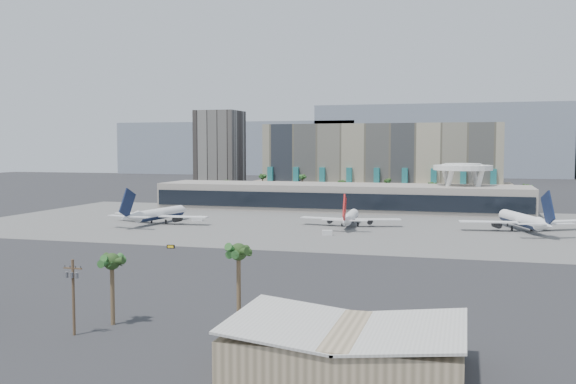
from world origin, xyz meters
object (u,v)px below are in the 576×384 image
(service_vehicle_a, at_px, (197,219))
(taxiway_sign, at_px, (171,247))
(airliner_centre, at_px, (350,217))
(service_vehicle_b, at_px, (327,233))
(utility_pole, at_px, (73,290))
(airliner_right, at_px, (523,220))
(airliner_left, at_px, (157,214))

(service_vehicle_a, xyz_separation_m, taxiway_sign, (20.31, -64.86, -0.47))
(airliner_centre, xyz_separation_m, service_vehicle_b, (-2.99, -25.50, -2.51))
(service_vehicle_a, bearing_deg, utility_pole, -98.01)
(service_vehicle_a, height_order, service_vehicle_b, service_vehicle_a)
(airliner_right, xyz_separation_m, taxiway_sign, (-101.44, -67.46, -3.42))
(service_vehicle_a, relative_size, service_vehicle_b, 1.23)
(airliner_right, bearing_deg, utility_pole, -135.85)
(utility_pole, bearing_deg, airliner_right, 62.51)
(utility_pole, height_order, airliner_centre, airliner_centre)
(taxiway_sign, bearing_deg, service_vehicle_b, 36.94)
(utility_pole, relative_size, airliner_left, 0.28)
(airliner_left, distance_m, airliner_right, 133.71)
(airliner_left, height_order, airliner_centre, airliner_left)
(airliner_right, distance_m, service_vehicle_a, 121.82)
(airliner_centre, bearing_deg, airliner_right, -0.71)
(utility_pole, height_order, airliner_right, airliner_right)
(airliner_centre, height_order, service_vehicle_a, airliner_centre)
(airliner_centre, height_order, taxiway_sign, airliner_centre)
(airliner_right, relative_size, service_vehicle_a, 10.71)
(airliner_left, relative_size, airliner_right, 0.98)
(airliner_right, xyz_separation_m, service_vehicle_a, (-121.75, -2.60, -2.95))
(airliner_centre, bearing_deg, service_vehicle_b, -100.37)
(airliner_left, xyz_separation_m, airliner_centre, (72.48, 11.19, -0.37))
(service_vehicle_a, distance_m, taxiway_sign, 67.96)
(utility_pole, xyz_separation_m, airliner_right, (77.94, 149.78, -3.19))
(service_vehicle_b, bearing_deg, service_vehicle_a, 141.97)
(service_vehicle_a, bearing_deg, airliner_right, -23.36)
(utility_pole, xyz_separation_m, service_vehicle_b, (14.50, 121.15, -6.28))
(utility_pole, relative_size, service_vehicle_a, 2.94)
(airliner_centre, height_order, airliner_right, airliner_right)
(utility_pole, xyz_separation_m, service_vehicle_a, (-43.81, 147.18, -6.14))
(taxiway_sign, bearing_deg, airliner_left, 111.99)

